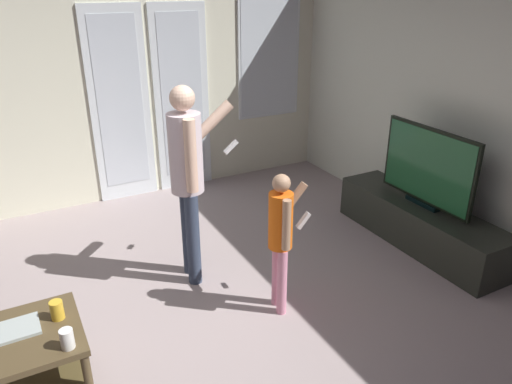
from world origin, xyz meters
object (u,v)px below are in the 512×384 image
(laptop_closed, at_px, (8,332))
(tv_stand, at_px, (420,224))
(cup_by_laptop, at_px, (67,339))
(person_child, at_px, (281,232))
(flat_screen_tv, at_px, (428,167))
(cup_near_edge, at_px, (57,310))
(person_adult, at_px, (188,169))

(laptop_closed, bearing_deg, tv_stand, 2.19)
(laptop_closed, relative_size, cup_by_laptop, 2.93)
(person_child, xyz_separation_m, cup_by_laptop, (-1.53, -0.26, -0.16))
(flat_screen_tv, xyz_separation_m, cup_near_edge, (-3.21, -0.20, -0.27))
(person_adult, xyz_separation_m, cup_by_laptop, (-1.11, -0.97, -0.47))
(flat_screen_tv, height_order, person_child, flat_screen_tv)
(cup_by_laptop, bearing_deg, person_child, 9.56)
(flat_screen_tv, relative_size, person_child, 0.93)
(person_adult, relative_size, laptop_closed, 4.69)
(cup_near_edge, bearing_deg, cup_by_laptop, -87.28)
(tv_stand, height_order, person_child, person_child)
(flat_screen_tv, bearing_deg, cup_by_laptop, -171.19)
(tv_stand, relative_size, cup_by_laptop, 14.98)
(flat_screen_tv, height_order, cup_by_laptop, flat_screen_tv)
(person_adult, bearing_deg, person_child, -59.79)
(laptop_closed, bearing_deg, flat_screen_tv, 2.26)
(tv_stand, xyz_separation_m, person_child, (-1.67, -0.23, 0.46))
(tv_stand, height_order, cup_near_edge, cup_near_edge)
(tv_stand, distance_m, cup_by_laptop, 3.25)
(tv_stand, bearing_deg, laptop_closed, -176.69)
(tv_stand, height_order, cup_by_laptop, cup_by_laptop)
(person_child, height_order, cup_near_edge, person_child)
(cup_by_laptop, bearing_deg, flat_screen_tv, 8.81)
(cup_by_laptop, bearing_deg, tv_stand, 8.74)
(person_child, bearing_deg, tv_stand, 8.00)
(person_child, bearing_deg, person_adult, 120.21)
(cup_near_edge, bearing_deg, person_child, -1.38)
(person_adult, height_order, person_child, person_adult)
(person_adult, bearing_deg, laptop_closed, -153.92)
(tv_stand, bearing_deg, cup_by_laptop, -171.26)
(person_adult, xyz_separation_m, cup_near_edge, (-1.12, -0.68, -0.47))
(flat_screen_tv, distance_m, person_adult, 2.15)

